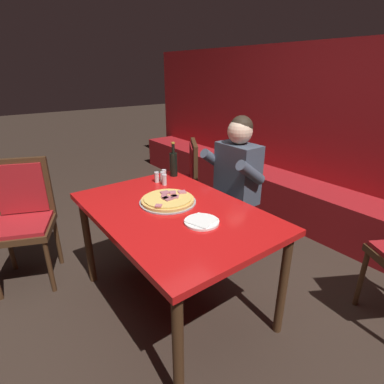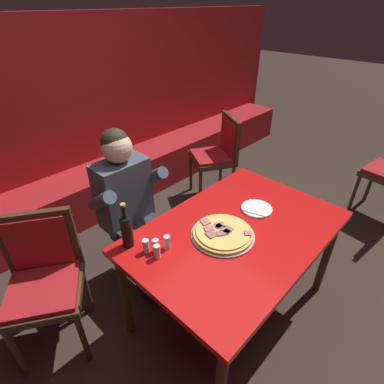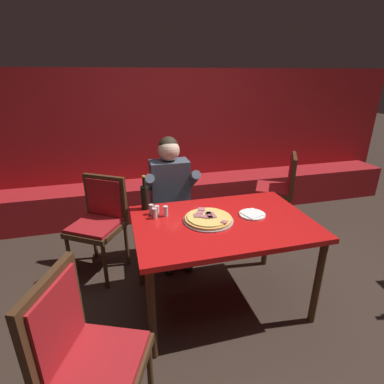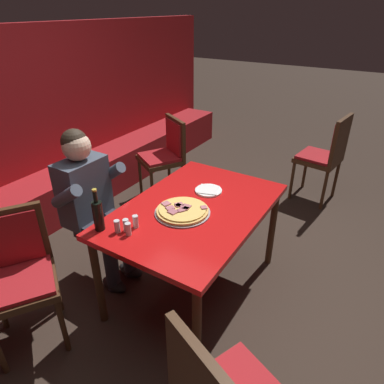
{
  "view_description": "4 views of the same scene",
  "coord_description": "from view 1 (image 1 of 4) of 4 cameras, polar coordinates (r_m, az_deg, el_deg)",
  "views": [
    {
      "loc": [
        1.49,
        -0.96,
        1.62
      ],
      "look_at": [
        -0.03,
        0.18,
        0.84
      ],
      "focal_mm": 28.0,
      "sensor_mm": 36.0,
      "label": 1
    },
    {
      "loc": [
        -1.24,
        -0.79,
        1.98
      ],
      "look_at": [
        -0.07,
        0.33,
        0.93
      ],
      "focal_mm": 28.0,
      "sensor_mm": 36.0,
      "label": 2
    },
    {
      "loc": [
        -0.76,
        -1.93,
        1.83
      ],
      "look_at": [
        -0.2,
        0.2,
        0.96
      ],
      "focal_mm": 28.0,
      "sensor_mm": 36.0,
      "label": 3
    },
    {
      "loc": [
        -1.79,
        -1.09,
        2.04
      ],
      "look_at": [
        0.04,
        0.05,
        0.86
      ],
      "focal_mm": 32.0,
      "sensor_mm": 36.0,
      "label": 4
    }
  ],
  "objects": [
    {
      "name": "shaker_black_pepper",
      "position": [
        2.48,
        -5.34,
        3.2
      ],
      "size": [
        0.04,
        0.04,
        0.09
      ],
      "color": "silver",
      "rests_on": "main_dining_table"
    },
    {
      "name": "shaker_parmesan",
      "position": [
        2.43,
        -6.73,
        2.74
      ],
      "size": [
        0.04,
        0.04,
        0.09
      ],
      "color": "silver",
      "rests_on": "main_dining_table"
    },
    {
      "name": "ground_plane",
      "position": [
        2.4,
        -3.17,
        -20.18
      ],
      "size": [
        24.0,
        24.0,
        0.0
      ],
      "primitive_type": "plane",
      "color": "#33261E"
    },
    {
      "name": "diner_seated_blue_shirt",
      "position": [
        2.62,
        7.26,
        1.68
      ],
      "size": [
        0.53,
        0.53,
        1.27
      ],
      "color": "black",
      "rests_on": "ground_plane"
    },
    {
      "name": "booth_bench",
      "position": [
        3.48,
        23.03,
        -3.13
      ],
      "size": [
        6.46,
        0.48,
        0.46
      ],
      "primitive_type": "cube",
      "color": "#A3191E",
      "rests_on": "ground_plane"
    },
    {
      "name": "beer_bottle",
      "position": [
        2.55,
        -3.54,
        5.46
      ],
      "size": [
        0.07,
        0.07,
        0.29
      ],
      "color": "black",
      "rests_on": "main_dining_table"
    },
    {
      "name": "booth_wall_panel",
      "position": [
        3.54,
        27.5,
        8.92
      ],
      "size": [
        6.8,
        0.16,
        1.9
      ],
      "primitive_type": "cube",
      "color": "#A3191E",
      "rests_on": "ground_plane"
    },
    {
      "name": "plate_white_paper",
      "position": [
        1.79,
        1.85,
        -5.66
      ],
      "size": [
        0.21,
        0.21,
        0.02
      ],
      "color": "white",
      "rests_on": "main_dining_table"
    },
    {
      "name": "shaker_red_pepper_flakes",
      "position": [
        2.37,
        -5.29,
        2.25
      ],
      "size": [
        0.04,
        0.04,
        0.09
      ],
      "color": "silver",
      "rests_on": "main_dining_table"
    },
    {
      "name": "shaker_oregano",
      "position": [
        2.43,
        -5.62,
        2.78
      ],
      "size": [
        0.04,
        0.04,
        0.09
      ],
      "color": "silver",
      "rests_on": "main_dining_table"
    },
    {
      "name": "pizza",
      "position": [
        2.06,
        -4.62,
        -1.54
      ],
      "size": [
        0.39,
        0.39,
        0.05
      ],
      "color": "#9E9EA3",
      "rests_on": "main_dining_table"
    },
    {
      "name": "dining_chair_side_aisle",
      "position": [
        3.16,
        -1.86,
        2.75
      ],
      "size": [
        0.61,
        0.61,
        0.94
      ],
      "color": "#422816",
      "rests_on": "ground_plane"
    },
    {
      "name": "main_dining_table",
      "position": [
        2.0,
        -3.59,
        -5.37
      ],
      "size": [
        1.37,
        0.92,
        0.77
      ],
      "color": "#422816",
      "rests_on": "ground_plane"
    },
    {
      "name": "dining_chair_far_right",
      "position": [
        2.71,
        -29.63,
        -3.53
      ],
      "size": [
        0.58,
        0.58,
        0.99
      ],
      "color": "#422816",
      "rests_on": "ground_plane"
    }
  ]
}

